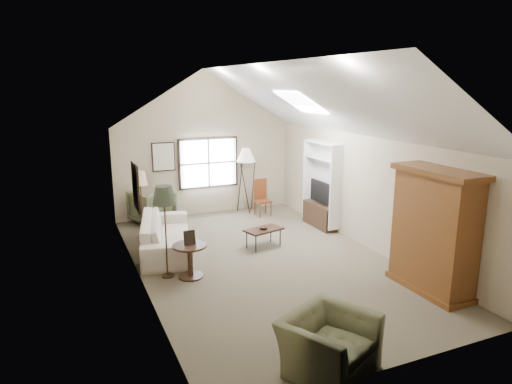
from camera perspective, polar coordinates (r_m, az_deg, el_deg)
name	(u,v)px	position (r m, az deg, el deg)	size (l,w,h in m)	color
room_shell	(264,105)	(8.93, 1.04, 10.81)	(5.01, 8.01, 4.00)	brown
window	(208,163)	(12.84, -5.96, 3.63)	(1.72, 0.08, 1.42)	black
skylight	(301,102)	(10.32, 5.62, 11.16)	(0.80, 1.20, 0.52)	white
wall_art	(151,171)	(10.39, -13.03, 2.60)	(1.97, 3.71, 0.88)	black
armoire	(434,231)	(8.58, 21.38, -4.58)	(0.60, 1.50, 2.20)	brown
tv_alcove	(321,183)	(11.70, 8.18, 1.12)	(0.32, 1.30, 2.10)	white
media_console	(320,215)	(11.90, 7.97, -2.89)	(0.34, 1.18, 0.60)	#382316
tv_panel	(320,192)	(11.74, 8.06, 0.01)	(0.05, 0.90, 0.55)	black
sofa	(166,234)	(10.27, -11.17, -5.19)	(2.61, 1.02, 0.76)	silver
armchair_near	(329,344)	(6.21, 9.07, -18.25)	(1.14, 0.99, 0.74)	#585C40
armchair_far	(152,206)	(12.41, -12.90, -1.74)	(0.95, 0.97, 0.89)	#5B6244
coffee_table	(264,238)	(10.35, 0.96, -5.76)	(0.85, 0.47, 0.43)	#321E14
bowl	(264,228)	(10.27, 0.96, -4.49)	(0.20, 0.20, 0.05)	#3D2619
side_table	(190,261)	(8.85, -8.21, -8.53)	(0.65, 0.65, 0.65)	#382517
side_chair	(263,198)	(12.68, 0.87, -0.75)	(0.40, 0.40, 1.02)	brown
tripod_lamp	(246,180)	(13.04, -1.25, 1.55)	(0.54, 0.54, 1.87)	white
dark_lamp	(166,231)	(8.75, -11.23, -4.85)	(0.44, 0.44, 1.82)	#262E20
tan_lamp	(142,204)	(11.23, -14.10, -1.42)	(0.33, 0.33, 1.64)	tan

